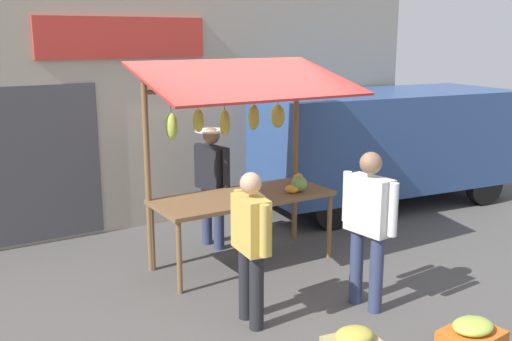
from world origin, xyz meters
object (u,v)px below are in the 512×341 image
(produce_crate_near, at_px, (472,340))
(shopper_in_grey_tee, at_px, (368,219))
(parked_van, at_px, (376,138))
(shopper_with_shopping_bag, at_px, (251,239))
(market_stall, at_px, (245,142))
(vendor_with_sunhat, at_px, (212,177))

(produce_crate_near, bearing_deg, shopper_in_grey_tee, -84.00)
(produce_crate_near, bearing_deg, parked_van, -122.50)
(shopper_in_grey_tee, distance_m, produce_crate_near, 1.48)
(shopper_with_shopping_bag, relative_size, shopper_in_grey_tee, 0.93)
(shopper_in_grey_tee, relative_size, produce_crate_near, 2.97)
(market_stall, bearing_deg, parked_van, -160.27)
(vendor_with_sunhat, height_order, shopper_with_shopping_bag, vendor_with_sunhat)
(vendor_with_sunhat, height_order, produce_crate_near, vendor_with_sunhat)
(shopper_in_grey_tee, height_order, produce_crate_near, shopper_in_grey_tee)
(market_stall, relative_size, produce_crate_near, 4.48)
(parked_van, distance_m, produce_crate_near, 4.98)
(shopper_with_shopping_bag, relative_size, parked_van, 0.34)
(market_stall, xyz_separation_m, shopper_in_grey_tee, (-0.43, 1.73, -0.58))
(market_stall, xyz_separation_m, shopper_with_shopping_bag, (0.77, 1.42, -0.66))
(market_stall, distance_m, produce_crate_near, 3.33)
(parked_van, bearing_deg, shopper_with_shopping_bag, 39.30)
(market_stall, xyz_separation_m, produce_crate_near, (-0.56, 2.98, -1.38))
(shopper_in_grey_tee, relative_size, parked_van, 0.36)
(vendor_with_sunhat, distance_m, shopper_with_shopping_bag, 2.26)
(market_stall, bearing_deg, shopper_with_shopping_bag, 61.37)
(market_stall, height_order, shopper_with_shopping_bag, market_stall)
(shopper_with_shopping_bag, distance_m, parked_van, 4.72)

